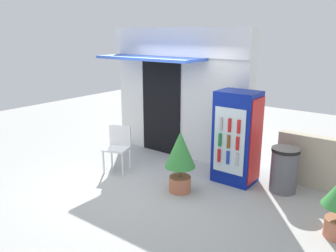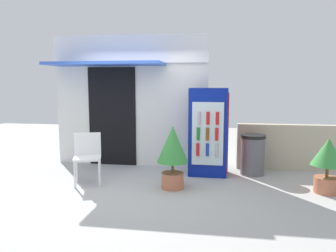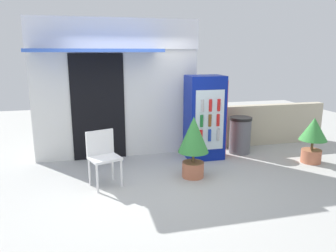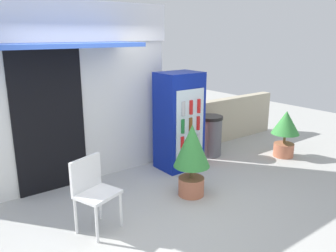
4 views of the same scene
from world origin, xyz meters
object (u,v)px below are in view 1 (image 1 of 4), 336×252
at_px(drink_cooler, 237,137).
at_px(trash_bin, 284,170).
at_px(potted_plant_near_shop, 180,156).
at_px(plastic_chair, 118,144).

xyz_separation_m(drink_cooler, trash_bin, (0.88, 0.12, -0.46)).
height_order(potted_plant_near_shop, trash_bin, potted_plant_near_shop).
height_order(drink_cooler, plastic_chair, drink_cooler).
distance_m(drink_cooler, plastic_chair, 2.36).
xyz_separation_m(plastic_chair, potted_plant_near_shop, (1.56, -0.04, 0.11)).
bearing_deg(drink_cooler, plastic_chair, -156.12).
bearing_deg(potted_plant_near_shop, drink_cooler, 59.85).
height_order(plastic_chair, trash_bin, plastic_chair).
relative_size(plastic_chair, potted_plant_near_shop, 0.84).
distance_m(plastic_chair, potted_plant_near_shop, 1.57).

